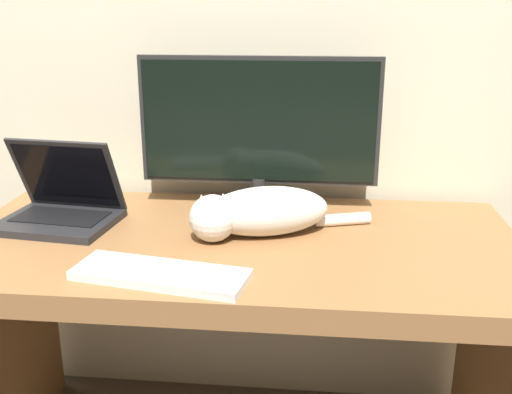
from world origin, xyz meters
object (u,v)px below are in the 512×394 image
monitor (259,130)px  laptop (61,207)px  external_keyboard (160,274)px  cat (258,211)px

monitor → laptop: (-0.52, -0.19, -0.18)m
laptop → external_keyboard: bearing=-34.9°
monitor → external_keyboard: size_ratio=1.70×
external_keyboard → cat: 0.34m
laptop → cat: size_ratio=0.69×
monitor → laptop: size_ratio=2.12×
monitor → external_keyboard: 0.57m
monitor → cat: bearing=-84.9°
monitor → cat: (0.02, -0.22, -0.16)m
cat → laptop: bearing=159.1°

